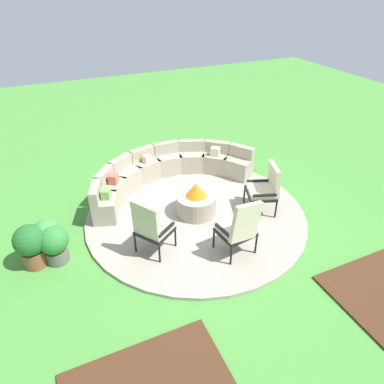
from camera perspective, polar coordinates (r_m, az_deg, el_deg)
ground_plane at (r=7.25m, az=0.65°, el=-3.78°), size 24.00×24.00×0.00m
patio_circle at (r=7.23m, az=0.65°, el=-3.59°), size 4.50×4.50×0.06m
fire_pit at (r=7.06m, az=0.67°, el=-1.62°), size 0.82×0.82×0.70m
curved_stone_bench at (r=8.07m, az=-4.46°, el=3.33°), size 3.94×1.83×0.75m
lounge_chair_front_left at (r=5.96m, az=-6.76°, el=-5.57°), size 0.75×0.78×1.13m
lounge_chair_front_right at (r=5.94m, az=7.83°, el=-5.81°), size 0.67×0.63×1.15m
lounge_chair_back_left at (r=7.16m, az=12.04°, el=0.77°), size 0.75×0.77×1.05m
potted_plant_0 at (r=6.53m, az=-22.68°, el=-6.77°), size 0.47×0.47×0.75m
potted_plant_1 at (r=6.43m, az=-24.99°, el=-7.83°), size 0.54×0.54×0.81m
potted_plant_2 at (r=6.39m, az=-21.73°, el=-7.84°), size 0.50×0.50×0.71m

